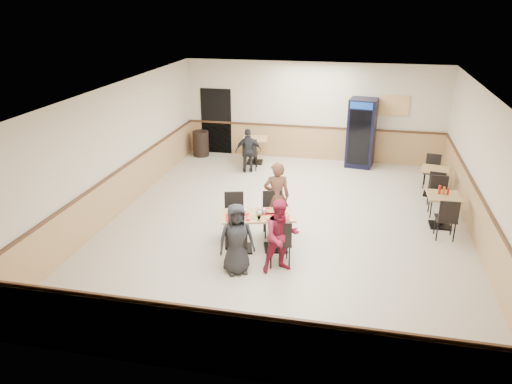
% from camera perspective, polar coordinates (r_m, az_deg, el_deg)
% --- Properties ---
extents(ground, '(10.00, 10.00, 0.00)m').
position_cam_1_polar(ground, '(11.36, 3.54, -3.65)').
color(ground, beige).
rests_on(ground, ground).
extents(room_shell, '(10.00, 10.00, 10.00)m').
position_cam_1_polar(room_shell, '(13.42, 12.81, 2.53)').
color(room_shell, silver).
rests_on(room_shell, ground).
extents(main_table, '(1.58, 1.09, 0.77)m').
position_cam_1_polar(main_table, '(10.03, 0.25, -3.94)').
color(main_table, black).
rests_on(main_table, ground).
extents(main_chairs, '(1.68, 1.97, 0.97)m').
position_cam_1_polar(main_chairs, '(10.04, -0.04, -4.07)').
color(main_chairs, black).
rests_on(main_chairs, ground).
extents(diner_woman_left, '(0.79, 0.69, 1.37)m').
position_cam_1_polar(diner_woman_left, '(9.15, -2.24, -5.38)').
color(diner_woman_left, black).
rests_on(diner_woman_left, ground).
extents(diner_woman_right, '(0.87, 0.81, 1.43)m').
position_cam_1_polar(diner_woman_right, '(9.20, 2.88, -5.07)').
color(diner_woman_right, maroon).
rests_on(diner_woman_right, ground).
extents(diner_man_opposite, '(0.66, 0.53, 1.57)m').
position_cam_1_polar(diner_man_opposite, '(10.75, 2.37, -0.55)').
color(diner_man_opposite, brown).
rests_on(diner_man_opposite, ground).
extents(lone_diner, '(0.82, 0.54, 1.30)m').
position_cam_1_polar(lone_diner, '(14.46, -0.88, 4.74)').
color(lone_diner, black).
rests_on(lone_diner, ground).
extents(tabletop_clutter, '(1.28, 0.89, 0.12)m').
position_cam_1_polar(tabletop_clutter, '(9.86, 0.31, -2.62)').
color(tabletop_clutter, '#A90B0E').
rests_on(tabletop_clutter, main_table).
extents(side_table_near, '(0.72, 0.72, 0.75)m').
position_cam_1_polar(side_table_near, '(11.77, 20.54, -1.47)').
color(side_table_near, black).
rests_on(side_table_near, ground).
extents(side_table_near_chair_south, '(0.45, 0.45, 0.95)m').
position_cam_1_polar(side_table_near_chair_south, '(11.24, 20.89, -2.76)').
color(side_table_near_chair_south, black).
rests_on(side_table_near_chair_south, ground).
extents(side_table_near_chair_north, '(0.45, 0.45, 0.95)m').
position_cam_1_polar(side_table_near_chair_north, '(12.33, 20.18, -0.51)').
color(side_table_near_chair_north, black).
rests_on(side_table_near_chair_north, ground).
extents(side_table_far, '(0.78, 0.78, 0.72)m').
position_cam_1_polar(side_table_far, '(13.58, 19.70, 1.56)').
color(side_table_far, black).
rests_on(side_table_far, ground).
extents(side_table_far_chair_south, '(0.49, 0.49, 0.91)m').
position_cam_1_polar(side_table_far_chair_south, '(13.05, 19.96, 0.62)').
color(side_table_far_chair_south, black).
rests_on(side_table_far_chair_south, ground).
extents(side_table_far_chair_north, '(0.49, 0.49, 0.91)m').
position_cam_1_polar(side_table_far_chair_north, '(14.13, 19.44, 2.25)').
color(side_table_far_chair_north, black).
rests_on(side_table_far_chair_north, ground).
extents(condiment_caddy, '(0.23, 0.06, 0.20)m').
position_cam_1_polar(condiment_caddy, '(11.69, 20.57, 0.17)').
color(condiment_caddy, '#A0160B').
rests_on(condiment_caddy, side_table_near).
extents(back_table, '(0.82, 0.82, 0.79)m').
position_cam_1_polar(back_table, '(15.33, -0.13, 5.25)').
color(back_table, black).
rests_on(back_table, ground).
extents(back_table_chair_lone, '(0.52, 0.52, 1.00)m').
position_cam_1_polar(back_table_chair_lone, '(14.74, -0.65, 4.48)').
color(back_table_chair_lone, black).
rests_on(back_table_chair_lone, ground).
extents(pepsi_cooler, '(0.87, 0.88, 2.04)m').
position_cam_1_polar(pepsi_cooler, '(15.25, 11.95, 6.63)').
color(pepsi_cooler, black).
rests_on(pepsi_cooler, ground).
extents(trash_bin, '(0.51, 0.51, 0.81)m').
position_cam_1_polar(trash_bin, '(16.16, -6.32, 5.53)').
color(trash_bin, black).
rests_on(trash_bin, ground).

